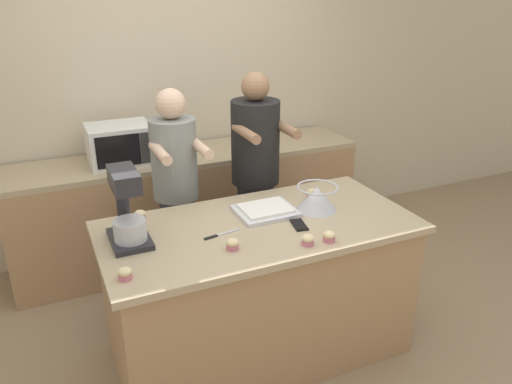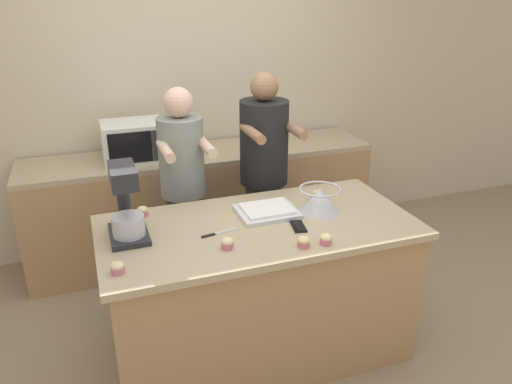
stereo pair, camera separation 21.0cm
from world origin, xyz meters
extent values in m
plane|color=#937A5B|center=(0.00, 0.00, 0.00)|extent=(16.00, 16.00, 0.00)
cube|color=beige|center=(0.00, 1.71, 1.35)|extent=(10.00, 0.06, 2.70)
cube|color=#A87F56|center=(0.00, 0.00, 0.42)|extent=(1.72, 0.83, 0.84)
cube|color=tan|center=(0.00, 0.00, 0.86)|extent=(1.79, 0.88, 0.04)
cube|color=#A87F56|center=(0.00, 1.36, 0.43)|extent=(2.80, 0.60, 0.86)
cube|color=tan|center=(0.00, 1.36, 0.88)|extent=(2.80, 0.60, 0.04)
cylinder|color=#33384C|center=(-0.28, 0.72, 0.41)|extent=(0.23, 0.23, 0.83)
cylinder|color=gray|center=(-0.28, 0.72, 1.09)|extent=(0.30, 0.30, 0.53)
sphere|color=#DBB293|center=(-0.28, 0.72, 1.45)|extent=(0.19, 0.19, 0.19)
cylinder|color=#DBB293|center=(-0.41, 0.55, 1.20)|extent=(0.06, 0.34, 0.06)
cylinder|color=#DBB293|center=(-0.15, 0.55, 1.20)|extent=(0.06, 0.34, 0.06)
cylinder|color=#33384C|center=(0.30, 0.72, 0.42)|extent=(0.26, 0.26, 0.84)
cylinder|color=black|center=(0.30, 0.72, 1.13)|extent=(0.34, 0.34, 0.58)
sphere|color=#936B4C|center=(0.30, 0.72, 1.52)|extent=(0.19, 0.19, 0.19)
cylinder|color=#936B4C|center=(0.16, 0.55, 1.26)|extent=(0.06, 0.34, 0.06)
cylinder|color=#936B4C|center=(0.44, 0.55, 1.26)|extent=(0.06, 0.34, 0.06)
cube|color=#232328|center=(-0.71, 0.09, 0.90)|extent=(0.20, 0.30, 0.03)
cylinder|color=#232328|center=(-0.71, 0.20, 1.05)|extent=(0.07, 0.07, 0.28)
cube|color=#232328|center=(-0.71, 0.07, 1.24)|extent=(0.13, 0.26, 0.10)
cylinder|color=#BCBCC1|center=(-0.71, 0.05, 0.97)|extent=(0.17, 0.17, 0.11)
cone|color=#BCBCC1|center=(0.40, 0.04, 0.96)|extent=(0.24, 0.24, 0.15)
torus|color=#BCBCC1|center=(0.40, 0.04, 1.03)|extent=(0.25, 0.25, 0.01)
cube|color=silver|center=(0.10, 0.12, 0.90)|extent=(0.35, 0.29, 0.02)
cube|color=white|center=(0.10, 0.12, 0.92)|extent=(0.28, 0.23, 0.02)
cube|color=silver|center=(-0.52, 1.36, 1.05)|extent=(0.46, 0.36, 0.29)
cube|color=black|center=(-0.56, 1.18, 1.05)|extent=(0.31, 0.01, 0.23)
cube|color=#2D2D2D|center=(-0.36, 1.18, 1.05)|extent=(0.09, 0.01, 0.23)
cube|color=black|center=(0.20, -0.11, 0.89)|extent=(0.10, 0.15, 0.01)
cube|color=black|center=(0.20, -0.11, 0.89)|extent=(0.08, 0.14, 0.00)
cube|color=#BCBCC1|center=(-0.20, -0.03, 0.89)|extent=(0.14, 0.04, 0.01)
cube|color=black|center=(-0.31, -0.05, 0.89)|extent=(0.08, 0.03, 0.01)
cylinder|color=#D17084|center=(-0.60, 0.34, 0.90)|extent=(0.06, 0.06, 0.03)
ellipsoid|color=beige|center=(-0.60, 0.34, 0.92)|extent=(0.07, 0.07, 0.04)
cylinder|color=#D17084|center=(-0.25, -0.21, 0.90)|extent=(0.06, 0.06, 0.03)
ellipsoid|color=beige|center=(-0.25, -0.21, 0.92)|extent=(0.07, 0.07, 0.04)
cylinder|color=#D17084|center=(0.47, 0.21, 0.90)|extent=(0.06, 0.06, 0.03)
ellipsoid|color=beige|center=(0.47, 0.21, 0.92)|extent=(0.07, 0.07, 0.04)
cylinder|color=#D17084|center=(-0.80, -0.27, 0.90)|extent=(0.06, 0.06, 0.03)
ellipsoid|color=beige|center=(-0.80, -0.27, 0.92)|extent=(0.07, 0.07, 0.04)
cylinder|color=#D17084|center=(0.13, -0.33, 0.90)|extent=(0.06, 0.06, 0.03)
ellipsoid|color=beige|center=(0.13, -0.33, 0.92)|extent=(0.07, 0.07, 0.04)
cylinder|color=#D17084|center=(0.25, -0.34, 0.90)|extent=(0.06, 0.06, 0.03)
ellipsoid|color=beige|center=(0.25, -0.34, 0.92)|extent=(0.07, 0.07, 0.04)
camera|label=1|loc=(-1.07, -2.32, 2.14)|focal=35.00mm
camera|label=2|loc=(-0.87, -2.39, 2.14)|focal=35.00mm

